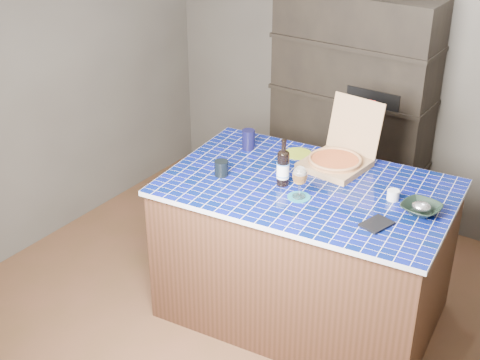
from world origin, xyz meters
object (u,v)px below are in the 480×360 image
Objects in this scene: kitchen_island at (304,250)px; mead_bottle at (283,167)px; bowl at (421,209)px; pizza_box at (337,158)px; wine_glass at (300,176)px; dvd_case at (377,224)px.

kitchen_island is 6.17× the size of mead_bottle.
mead_bottle is 0.82m from bowl.
pizza_box is 0.43m from mead_bottle.
bowl is (0.80, 0.15, -0.09)m from mead_bottle.
wine_glass reaches higher than kitchen_island.
dvd_case is at bearing -9.68° from mead_bottle.
pizza_box is at bearing 79.38° from kitchen_island.
mead_bottle is at bearing 152.44° from wine_glass.
wine_glass is (0.16, -0.08, 0.02)m from mead_bottle.
wine_glass is (0.03, -0.16, 0.60)m from kitchen_island.
kitchen_island is 0.60m from mead_bottle.
kitchen_island is 0.83m from bowl.
wine_glass is at bearing -167.75° from dvd_case.
wine_glass is at bearing -27.56° from mead_bottle.
wine_glass is 0.92× the size of bowl.
kitchen_island is 3.82× the size of pizza_box.
dvd_case is (0.66, -0.11, -0.11)m from mead_bottle.
kitchen_island is 0.61m from pizza_box.
dvd_case is (0.50, -0.51, -0.05)m from pizza_box.
kitchen_island is at bearing 175.80° from dvd_case.
bowl reaches higher than kitchen_island.
mead_bottle is at bearing -156.29° from kitchen_island.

